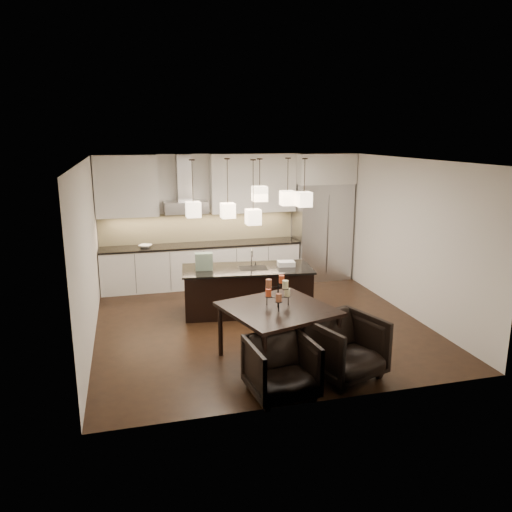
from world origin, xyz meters
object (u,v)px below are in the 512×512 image
object	(u,v)px
refrigerator	(322,231)
armchair_right	(345,347)
island_body	(247,291)
armchair_left	(281,368)
dining_table	(278,335)

from	to	relation	value
refrigerator	armchair_right	size ratio (longest dim) A/B	2.35
refrigerator	island_body	world-z (taller)	refrigerator
armchair_left	dining_table	bearing A→B (deg)	69.97
island_body	armchair_right	xyz separation A→B (m)	(0.68, -2.78, 0.02)
island_body	dining_table	bearing A→B (deg)	-85.06
dining_table	island_body	bearing A→B (deg)	71.53
armchair_right	dining_table	bearing A→B (deg)	121.27
dining_table	armchair_left	bearing A→B (deg)	-120.86
refrigerator	armchair_left	bearing A→B (deg)	-116.97
island_body	dining_table	distance (m)	2.14
refrigerator	dining_table	size ratio (longest dim) A/B	1.56
refrigerator	armchair_left	xyz separation A→B (m)	(-2.47, -4.86, -0.70)
dining_table	armchair_left	world-z (taller)	dining_table
refrigerator	armchair_right	world-z (taller)	refrigerator
island_body	armchair_right	size ratio (longest dim) A/B	2.49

